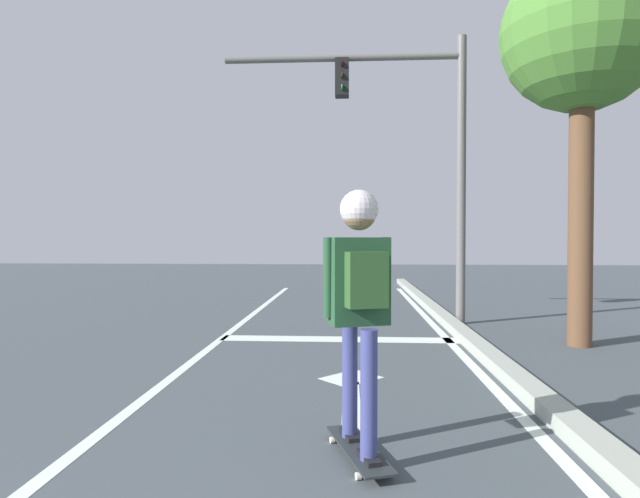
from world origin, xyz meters
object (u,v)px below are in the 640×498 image
skater (360,283)px  traffic_signal_mast (408,129)px  skateboard (359,449)px  roadside_tree (583,38)px

skater → traffic_signal_mast: 6.06m
skateboard → roadside_tree: bearing=50.6°
roadside_tree → skater: bearing=-129.2°
skateboard → skater: bearing=-72.0°
skater → roadside_tree: (3.10, 3.80, 3.04)m
skateboard → traffic_signal_mast: size_ratio=0.18×
skater → skateboard: bearing=108.0°
skateboard → roadside_tree: size_ratio=0.16×
roadside_tree → skateboard: bearing=-129.4°
skater → roadside_tree: bearing=50.8°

